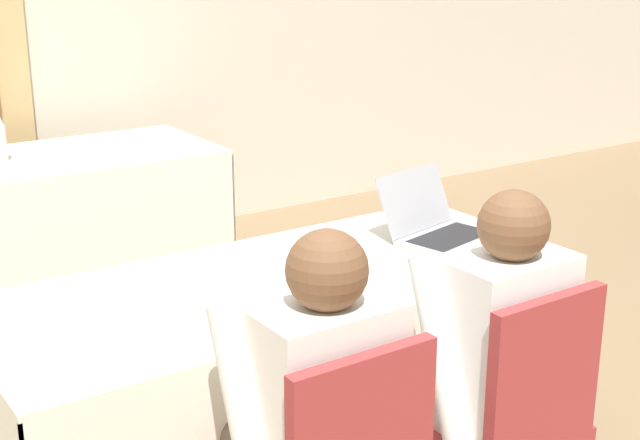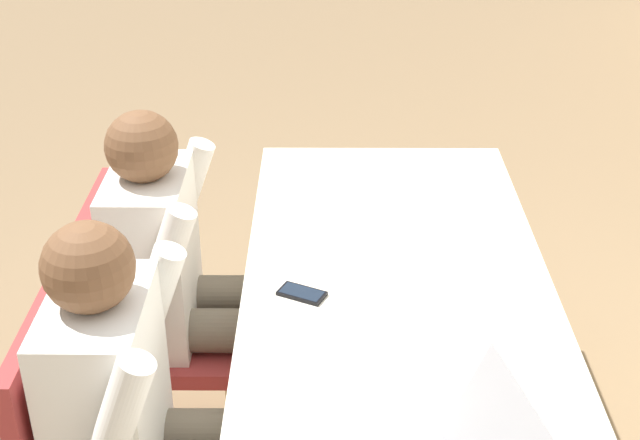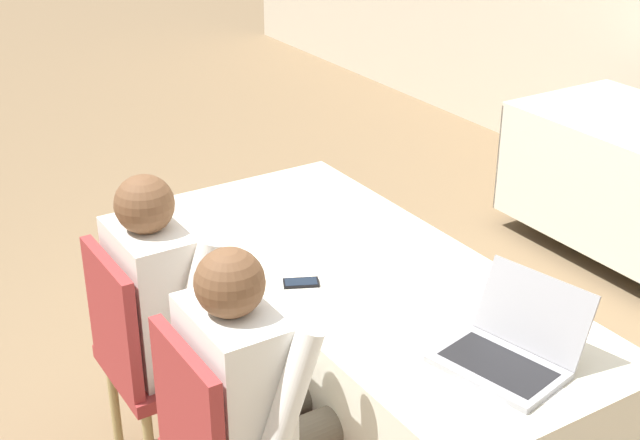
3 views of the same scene
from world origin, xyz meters
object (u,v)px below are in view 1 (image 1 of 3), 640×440
object	(u,v)px
cell_phone	(316,304)
laptop	(439,227)
chair_near_right	(508,414)
person_white_shirt	(486,351)
person_checkered_shirt	(310,410)
water_bottle	(0,138)

from	to	relation	value
cell_phone	laptop	bearing A→B (deg)	46.26
cell_phone	chair_near_right	distance (m)	0.64
chair_near_right	person_white_shirt	bearing A→B (deg)	-90.00
laptop	person_white_shirt	distance (m)	0.75
person_checkered_shirt	water_bottle	bearing A→B (deg)	-89.92
cell_phone	chair_near_right	bearing A→B (deg)	-26.94
water_bottle	cell_phone	bearing A→B (deg)	-83.71
laptop	water_bottle	distance (m)	2.36
cell_phone	person_white_shirt	xyz separation A→B (m)	(0.35, -0.36, -0.10)
laptop	chair_near_right	bearing A→B (deg)	-129.37
laptop	cell_phone	world-z (taller)	laptop
water_bottle	person_checkered_shirt	xyz separation A→B (m)	(0.00, -2.77, -0.22)
chair_near_right	person_checkered_shirt	bearing A→B (deg)	-9.48
cell_phone	chair_near_right	xyz separation A→B (m)	(0.35, -0.46, -0.26)
cell_phone	chair_near_right	world-z (taller)	chair_near_right
cell_phone	water_bottle	bearing A→B (deg)	121.93
cell_phone	person_white_shirt	bearing A→B (deg)	-19.85
person_checkered_shirt	person_white_shirt	world-z (taller)	same
laptop	water_bottle	xyz separation A→B (m)	(-0.99, 2.14, 0.08)
chair_near_right	laptop	bearing A→B (deg)	-116.80
cell_phone	water_bottle	size ratio (longest dim) A/B	0.51
laptop	person_checkered_shirt	world-z (taller)	person_checkered_shirt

